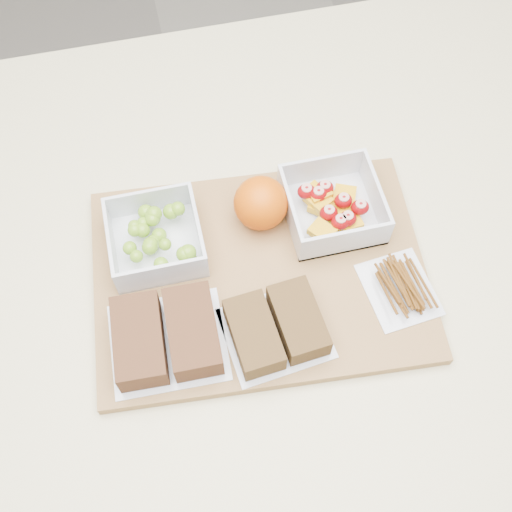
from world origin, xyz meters
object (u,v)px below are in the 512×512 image
object	(u,v)px
fruit_container	(332,207)
sandwich_bag_left	(166,336)
sandwich_bag_center	(276,328)
grape_container	(157,237)
orange	(261,203)
cutting_board	(260,274)
pretzel_bag	(400,286)

from	to	relation	value
fruit_container	sandwich_bag_left	world-z (taller)	fruit_container
sandwich_bag_center	fruit_container	bearing A→B (deg)	52.90
grape_container	orange	distance (m)	0.14
orange	sandwich_bag_left	distance (m)	0.21
sandwich_bag_left	sandwich_bag_center	size ratio (longest dim) A/B	1.07
cutting_board	pretzel_bag	distance (m)	0.18
cutting_board	fruit_container	xyz separation A→B (m)	(0.11, 0.06, 0.03)
cutting_board	sandwich_bag_center	distance (m)	0.09
orange	pretzel_bag	distance (m)	0.20
cutting_board	fruit_container	distance (m)	0.13
sandwich_bag_center	pretzel_bag	distance (m)	0.17
cutting_board	pretzel_bag	size ratio (longest dim) A/B	3.95
pretzel_bag	fruit_container	bearing A→B (deg)	112.68
sandwich_bag_center	cutting_board	bearing A→B (deg)	89.79
cutting_board	pretzel_bag	bearing A→B (deg)	-16.93
grape_container	sandwich_bag_center	bearing A→B (deg)	-52.07
orange	pretzel_bag	bearing A→B (deg)	-44.57
fruit_container	sandwich_bag_center	world-z (taller)	fruit_container
cutting_board	orange	bearing A→B (deg)	80.63
orange	sandwich_bag_left	size ratio (longest dim) A/B	0.50
fruit_container	sandwich_bag_center	size ratio (longest dim) A/B	0.91
grape_container	pretzel_bag	bearing A→B (deg)	-24.80
grape_container	orange	xyz separation A→B (m)	(0.14, 0.01, 0.01)
orange	sandwich_bag_center	distance (m)	0.17
grape_container	fruit_container	xyz separation A→B (m)	(0.23, -0.01, -0.00)
sandwich_bag_center	orange	bearing A→B (deg)	83.19
cutting_board	sandwich_bag_center	world-z (taller)	sandwich_bag_center
cutting_board	sandwich_bag_left	size ratio (longest dim) A/B	2.98
orange	cutting_board	bearing A→B (deg)	-103.93
sandwich_bag_left	pretzel_bag	distance (m)	0.29
fruit_container	pretzel_bag	world-z (taller)	fruit_container
orange	pretzel_bag	world-z (taller)	orange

